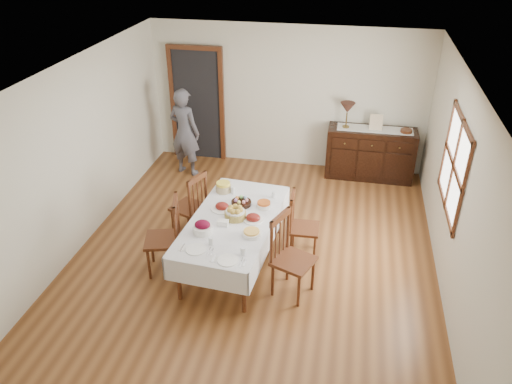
% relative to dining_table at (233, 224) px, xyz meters
% --- Properties ---
extents(ground, '(6.00, 6.00, 0.00)m').
position_rel_dining_table_xyz_m(ground, '(0.24, 0.26, -0.63)').
color(ground, brown).
extents(room_shell, '(5.02, 6.02, 2.65)m').
position_rel_dining_table_xyz_m(room_shell, '(0.09, 0.68, 1.01)').
color(room_shell, silver).
rests_on(room_shell, ground).
extents(dining_table, '(1.23, 2.18, 0.72)m').
position_rel_dining_table_xyz_m(dining_table, '(0.00, 0.00, 0.00)').
color(dining_table, silver).
rests_on(dining_table, ground).
extents(chair_left_near, '(0.56, 0.56, 1.09)m').
position_rel_dining_table_xyz_m(chair_left_near, '(-0.82, -0.31, -0.08)').
color(chair_left_near, '#4C2513').
rests_on(chair_left_near, ground).
extents(chair_left_far, '(0.56, 0.56, 1.03)m').
position_rel_dining_table_xyz_m(chair_left_far, '(-0.76, 0.54, -0.11)').
color(chair_left_far, '#4C2513').
rests_on(chair_left_far, ground).
extents(chair_right_near, '(0.60, 0.60, 1.10)m').
position_rel_dining_table_xyz_m(chair_right_near, '(0.82, -0.43, -0.07)').
color(chair_right_near, '#4C2513').
rests_on(chair_right_near, ground).
extents(chair_right_far, '(0.41, 0.41, 0.96)m').
position_rel_dining_table_xyz_m(chair_right_far, '(0.87, 0.39, -0.15)').
color(chair_right_far, '#4C2513').
rests_on(chair_right_far, ground).
extents(sideboard, '(1.54, 0.56, 0.93)m').
position_rel_dining_table_xyz_m(sideboard, '(1.80, 2.98, -0.17)').
color(sideboard, black).
rests_on(sideboard, ground).
extents(person, '(0.61, 0.47, 1.71)m').
position_rel_dining_table_xyz_m(person, '(-1.49, 2.49, 0.22)').
color(person, '#50505A').
rests_on(person, ground).
extents(bread_basket, '(0.28, 0.28, 0.17)m').
position_rel_dining_table_xyz_m(bread_basket, '(0.03, 0.02, 0.16)').
color(bread_basket, olive).
rests_on(bread_basket, dining_table).
extents(egg_basket, '(0.28, 0.28, 0.11)m').
position_rel_dining_table_xyz_m(egg_basket, '(0.03, 0.37, 0.13)').
color(egg_basket, black).
rests_on(egg_basket, dining_table).
extents(ham_platter_a, '(0.31, 0.31, 0.11)m').
position_rel_dining_table_xyz_m(ham_platter_a, '(-0.20, 0.21, 0.12)').
color(ham_platter_a, white).
rests_on(ham_platter_a, dining_table).
extents(ham_platter_b, '(0.27, 0.27, 0.11)m').
position_rel_dining_table_xyz_m(ham_platter_b, '(0.27, 0.02, 0.12)').
color(ham_platter_b, white).
rests_on(ham_platter_b, dining_table).
extents(beet_bowl, '(0.25, 0.25, 0.17)m').
position_rel_dining_table_xyz_m(beet_bowl, '(-0.30, -0.38, 0.16)').
color(beet_bowl, white).
rests_on(beet_bowl, dining_table).
extents(carrot_bowl, '(0.20, 0.20, 0.09)m').
position_rel_dining_table_xyz_m(carrot_bowl, '(0.35, 0.36, 0.13)').
color(carrot_bowl, white).
rests_on(carrot_bowl, dining_table).
extents(pineapple_bowl, '(0.22, 0.22, 0.14)m').
position_rel_dining_table_xyz_m(pineapple_bowl, '(-0.31, 0.69, 0.16)').
color(pineapple_bowl, tan).
rests_on(pineapple_bowl, dining_table).
extents(casserole_dish, '(0.24, 0.24, 0.07)m').
position_rel_dining_table_xyz_m(casserole_dish, '(0.32, -0.33, 0.12)').
color(casserole_dish, white).
rests_on(casserole_dish, dining_table).
extents(butter_dish, '(0.15, 0.10, 0.07)m').
position_rel_dining_table_xyz_m(butter_dish, '(-0.09, -0.18, 0.12)').
color(butter_dish, white).
rests_on(butter_dish, dining_table).
extents(setting_left, '(0.43, 0.31, 0.10)m').
position_rel_dining_table_xyz_m(setting_left, '(-0.23, -0.71, 0.11)').
color(setting_left, white).
rests_on(setting_left, dining_table).
extents(setting_right, '(0.43, 0.31, 0.10)m').
position_rel_dining_table_xyz_m(setting_right, '(0.20, -0.84, 0.11)').
color(setting_right, white).
rests_on(setting_right, dining_table).
extents(glass_far_a, '(0.06, 0.06, 0.11)m').
position_rel_dining_table_xyz_m(glass_far_a, '(-0.15, 0.65, 0.14)').
color(glass_far_a, white).
rests_on(glass_far_a, dining_table).
extents(glass_far_b, '(0.06, 0.06, 0.10)m').
position_rel_dining_table_xyz_m(glass_far_b, '(0.44, 0.65, 0.14)').
color(glass_far_b, white).
rests_on(glass_far_b, dining_table).
extents(runner, '(1.30, 0.35, 0.01)m').
position_rel_dining_table_xyz_m(runner, '(1.83, 2.99, 0.30)').
color(runner, silver).
rests_on(runner, sideboard).
extents(table_lamp, '(0.26, 0.26, 0.46)m').
position_rel_dining_table_xyz_m(table_lamp, '(1.33, 2.97, 0.65)').
color(table_lamp, brown).
rests_on(table_lamp, sideboard).
extents(picture_frame, '(0.22, 0.08, 0.28)m').
position_rel_dining_table_xyz_m(picture_frame, '(1.84, 2.97, 0.43)').
color(picture_frame, beige).
rests_on(picture_frame, sideboard).
extents(deco_bowl, '(0.20, 0.20, 0.06)m').
position_rel_dining_table_xyz_m(deco_bowl, '(2.36, 2.94, 0.32)').
color(deco_bowl, '#4C2513').
rests_on(deco_bowl, sideboard).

